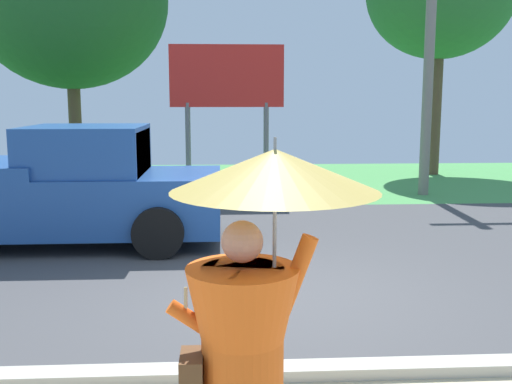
# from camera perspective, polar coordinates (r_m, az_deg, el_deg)

# --- Properties ---
(ground_plane) EXTENTS (40.00, 22.00, 0.20)m
(ground_plane) POSITION_cam_1_polar(r_m,az_deg,el_deg) (9.97, 1.32, -4.75)
(ground_plane) COLOR #424244
(monk_pedestrian) EXTENTS (1.12, 1.08, 2.13)m
(monk_pedestrian) POSITION_cam_1_polar(r_m,az_deg,el_deg) (3.24, -0.48, -12.54)
(monk_pedestrian) COLOR #E55B19
(monk_pedestrian) RESTS_ON ground_plane
(pickup_truck) EXTENTS (5.20, 2.28, 1.88)m
(pickup_truck) POSITION_cam_1_polar(r_m,az_deg,el_deg) (10.01, -18.32, 0.20)
(pickup_truck) COLOR #1E478C
(pickup_truck) RESTS_ON ground_plane
(utility_pole) EXTENTS (1.80, 0.24, 6.47)m
(utility_pole) POSITION_cam_1_polar(r_m,az_deg,el_deg) (14.86, 16.20, 12.85)
(utility_pole) COLOR gray
(utility_pole) RESTS_ON ground_plane
(roadside_billboard) EXTENTS (2.60, 0.12, 3.50)m
(roadside_billboard) POSITION_cam_1_polar(r_m,az_deg,el_deg) (13.83, -2.80, 9.95)
(roadside_billboard) COLOR slate
(roadside_billboard) RESTS_ON ground_plane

